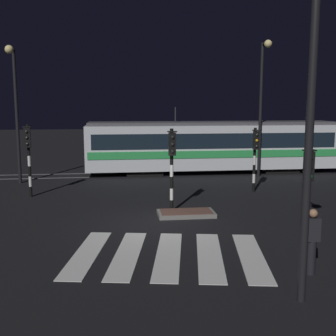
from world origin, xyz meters
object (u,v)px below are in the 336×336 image
Objects in this scene: street_lamp_trackside_left at (15,99)px; street_lamp_near_kerb at (317,89)px; pedestrian_waiting_at_kerb at (312,241)px; traffic_light_corner_near_right at (307,181)px; traffic_light_median_centre at (172,158)px; traffic_light_corner_far_right at (255,150)px; street_lamp_trackside_right at (262,94)px; tram at (212,146)px; traffic_light_corner_far_left at (28,150)px.

street_lamp_near_kerb is (9.35, -15.33, 0.01)m from street_lamp_trackside_left.
traffic_light_corner_near_right is at bearing 69.12° from pedestrian_waiting_at_kerb.
traffic_light_median_centre is at bearing 102.53° from street_lamp_near_kerb.
pedestrian_waiting_at_kerb is at bearing -100.46° from traffic_light_corner_far_right.
street_lamp_near_kerb is at bearing -77.47° from traffic_light_median_centre.
street_lamp_near_kerb is at bearing -105.84° from street_lamp_trackside_right.
traffic_light_median_centre is 10.09m from tram.
street_lamp_trackside_left is at bearing 133.82° from traffic_light_corner_near_right.
street_lamp_near_kerb reaches higher than traffic_light_corner_far_left.
street_lamp_trackside_right is at bearing 67.38° from traffic_light_corner_far_right.
street_lamp_trackside_left reaches higher than traffic_light_median_centre.
traffic_light_median_centre is 8.79m from street_lamp_near_kerb.
traffic_light_median_centre reaches higher than traffic_light_corner_near_right.
street_lamp_near_kerb is 4.28× the size of pedestrian_waiting_at_kerb.
traffic_light_corner_far_left is 12.65m from traffic_light_corner_near_right.
street_lamp_near_kerb is (8.07, -11.82, 2.38)m from traffic_light_corner_far_left.
traffic_light_median_centre reaches higher than traffic_light_corner_far_right.
traffic_light_corner_near_right reaches higher than pedestrian_waiting_at_kerb.
street_lamp_trackside_left is at bearing 121.39° from street_lamp_near_kerb.
street_lamp_near_kerb is at bearing -103.23° from traffic_light_corner_far_right.
tram is at bearing 88.94° from traffic_light_corner_near_right.
street_lamp_trackside_left is (-1.28, 3.51, 2.37)m from traffic_light_corner_far_left.
street_lamp_near_kerb is at bearing -118.33° from pedestrian_waiting_at_kerb.
tram is at bearing 97.23° from traffic_light_corner_far_right.
street_lamp_trackside_right is at bearing 75.74° from pedestrian_waiting_at_kerb.
street_lamp_trackside_right reaches higher than pedestrian_waiting_at_kerb.
traffic_light_corner_near_right is 4.91m from street_lamp_near_kerb.
street_lamp_trackside_left is 1.00× the size of street_lamp_near_kerb.
tram is (-0.76, 5.99, -0.35)m from traffic_light_corner_far_right.
pedestrian_waiting_at_kerb is at bearing -67.62° from traffic_light_median_centre.
tram is at bearing 67.85° from traffic_light_median_centre.
street_lamp_trackside_right reaches higher than street_lamp_near_kerb.
street_lamp_trackside_right is (1.77, 4.25, 2.84)m from traffic_light_corner_far_right.
street_lamp_near_kerb is at bearing -114.22° from traffic_light_corner_near_right.
traffic_light_corner_far_left is 1.99× the size of pedestrian_waiting_at_kerb.
traffic_light_corner_near_right is (-1.02, -7.79, -0.08)m from traffic_light_corner_far_right.
traffic_light_corner_far_right is 0.40× the size of street_lamp_trackside_right.
tram is at bearing 29.90° from traffic_light_corner_far_left.
street_lamp_trackside_right is (12.57, 4.02, 2.69)m from traffic_light_corner_far_left.
street_lamp_trackside_right is at bearing -34.60° from tram.
traffic_light_corner_near_right is 13.79m from tram.
street_lamp_near_kerb is 16.47m from street_lamp_trackside_right.
street_lamp_trackside_right reaches higher than traffic_light_corner_near_right.
traffic_light_corner_far_right is at bearing 76.77° from street_lamp_near_kerb.
street_lamp_trackside_left reaches higher than traffic_light_corner_far_left.
street_lamp_near_kerb reaches higher than tram.
pedestrian_waiting_at_kerb is (-0.82, -2.15, -1.15)m from traffic_light_corner_near_right.
traffic_light_corner_far_left is at bearing 150.28° from traffic_light_median_centre.
traffic_light_median_centre is 1.97× the size of pedestrian_waiting_at_kerb.
traffic_light_corner_far_right is 12.18m from street_lamp_near_kerb.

